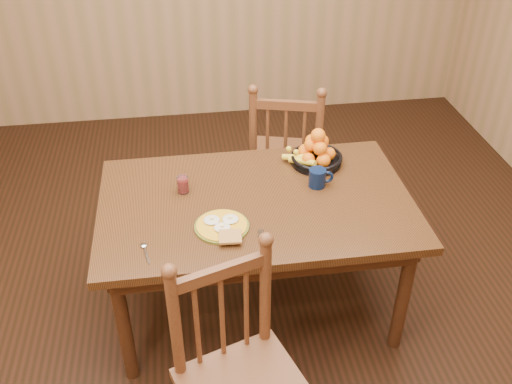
{
  "coord_description": "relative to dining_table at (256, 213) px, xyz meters",
  "views": [
    {
      "loc": [
        -0.34,
        -2.35,
        2.45
      ],
      "look_at": [
        0.0,
        0.0,
        0.8
      ],
      "focal_mm": 40.0,
      "sensor_mm": 36.0,
      "label": 1
    }
  ],
  "objects": [
    {
      "name": "spoon",
      "position": [
        -0.56,
        -0.31,
        0.09
      ],
      "size": [
        0.05,
        0.16,
        0.01
      ],
      "rotation": [
        0.0,
        0.0,
        0.2
      ],
      "color": "silver",
      "rests_on": "dining_table"
    },
    {
      "name": "breakfast_plate",
      "position": [
        -0.19,
        -0.21,
        0.1
      ],
      "size": [
        0.26,
        0.29,
        0.04
      ],
      "color": "#59601E",
      "rests_on": "dining_table"
    },
    {
      "name": "fruit_bowl",
      "position": [
        0.38,
        0.3,
        0.15
      ],
      "size": [
        0.32,
        0.29,
        0.22
      ],
      "color": "black",
      "rests_on": "dining_table"
    },
    {
      "name": "chair_far",
      "position": [
        0.31,
        0.76,
        -0.15
      ],
      "size": [
        0.58,
        0.57,
        1.06
      ],
      "rotation": [
        0.0,
        0.0,
        2.88
      ],
      "color": "#472415",
      "rests_on": "ground"
    },
    {
      "name": "fork",
      "position": [
        -0.02,
        -0.33,
        0.09
      ],
      "size": [
        0.03,
        0.18,
        0.0
      ],
      "rotation": [
        0.0,
        0.0,
        0.02
      ],
      "color": "silver",
      "rests_on": "dining_table"
    },
    {
      "name": "dining_table",
      "position": [
        0.0,
        0.0,
        0.0
      ],
      "size": [
        1.6,
        1.0,
        0.75
      ],
      "color": "black",
      "rests_on": "ground"
    },
    {
      "name": "coffee_mug",
      "position": [
        0.34,
        0.08,
        0.14
      ],
      "size": [
        0.13,
        0.09,
        0.1
      ],
      "color": "black",
      "rests_on": "dining_table"
    },
    {
      "name": "room",
      "position": [
        0.0,
        0.0,
        0.68
      ],
      "size": [
        4.52,
        5.02,
        2.72
      ],
      "color": "black",
      "rests_on": "ground"
    },
    {
      "name": "chair_near",
      "position": [
        -0.2,
        -0.9,
        -0.15
      ],
      "size": [
        0.6,
        0.59,
        1.06
      ],
      "rotation": [
        0.0,
        0.0,
        0.32
      ],
      "color": "#472415",
      "rests_on": "ground"
    },
    {
      "name": "juice_glass",
      "position": [
        -0.36,
        0.13,
        0.13
      ],
      "size": [
        0.06,
        0.06,
        0.09
      ],
      "color": "silver",
      "rests_on": "dining_table"
    }
  ]
}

